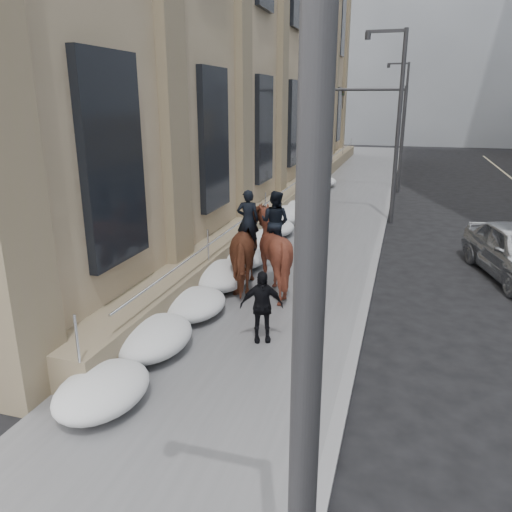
% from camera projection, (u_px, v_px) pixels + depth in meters
% --- Properties ---
extents(ground, '(140.00, 140.00, 0.00)m').
position_uv_depth(ground, '(219.00, 367.00, 10.27)').
color(ground, black).
rests_on(ground, ground).
extents(sidewalk, '(5.00, 80.00, 0.12)m').
position_uv_depth(sidewalk, '(310.00, 239.00, 19.39)').
color(sidewalk, '#555457').
rests_on(sidewalk, ground).
extents(curb, '(0.24, 80.00, 0.12)m').
position_uv_depth(curb, '(379.00, 245.00, 18.68)').
color(curb, slate).
rests_on(curb, ground).
extents(limestone_building, '(6.10, 44.00, 18.00)m').
position_uv_depth(limestone_building, '(254.00, 30.00, 27.28)').
color(limestone_building, '#8C7B5C').
rests_on(limestone_building, ground).
extents(bg_building_mid, '(30.00, 12.00, 28.00)m').
position_uv_depth(bg_building_mid, '(424.00, 23.00, 59.82)').
color(bg_building_mid, slate).
rests_on(bg_building_mid, ground).
extents(bg_building_far, '(24.00, 12.00, 20.00)m').
position_uv_depth(bg_building_far, '(350.00, 66.00, 74.71)').
color(bg_building_far, gray).
rests_on(bg_building_far, ground).
extents(streetlight_near, '(1.71, 0.24, 8.00)m').
position_uv_depth(streetlight_near, '(282.00, 233.00, 2.66)').
color(streetlight_near, '#2D2D30').
rests_on(streetlight_near, ground).
extents(streetlight_mid, '(1.71, 0.24, 8.00)m').
position_uv_depth(streetlight_mid, '(395.00, 116.00, 20.94)').
color(streetlight_mid, '#2D2D30').
rests_on(streetlight_mid, ground).
extents(streetlight_far, '(1.71, 0.24, 8.00)m').
position_uv_depth(streetlight_far, '(403.00, 108.00, 39.22)').
color(streetlight_far, '#2D2D30').
rests_on(streetlight_far, ground).
extents(traffic_signal, '(4.10, 0.22, 6.00)m').
position_uv_depth(traffic_signal, '(387.00, 122.00, 28.61)').
color(traffic_signal, '#2D2D30').
rests_on(traffic_signal, ground).
extents(snow_bank, '(1.70, 18.10, 0.76)m').
position_uv_depth(snow_bank, '(261.00, 239.00, 17.93)').
color(snow_bank, silver).
rests_on(snow_bank, sidewalk).
extents(mounted_horse_left, '(1.80, 2.83, 2.76)m').
position_uv_depth(mounted_horse_left, '(252.00, 248.00, 14.02)').
color(mounted_horse_left, '#512818').
rests_on(mounted_horse_left, sidewalk).
extents(mounted_horse_right, '(2.22, 2.40, 2.79)m').
position_uv_depth(mounted_horse_right, '(272.00, 248.00, 13.75)').
color(mounted_horse_right, '#431C13').
rests_on(mounted_horse_right, sidewalk).
extents(pedestrian, '(1.03, 0.70, 1.63)m').
position_uv_depth(pedestrian, '(261.00, 306.00, 10.92)').
color(pedestrian, black).
rests_on(pedestrian, sidewalk).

